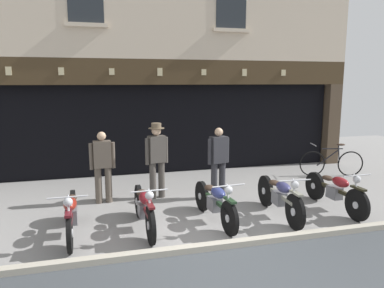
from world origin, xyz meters
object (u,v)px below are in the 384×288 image
object	(u,v)px
motorcycle_right	(335,190)
salesman_right	(218,160)
motorcycle_center_left	(144,207)
salesman_left	(103,164)
motorcycle_left	(71,213)
shopkeeper_center	(157,156)
advert_board_far	(252,108)
motorcycle_center	(215,201)
advert_board_near	(217,107)
motorcycle_center_right	(280,196)
leaning_bicycle	(332,162)

from	to	relation	value
motorcycle_right	salesman_right	bearing A→B (deg)	-34.77
motorcycle_center_left	salesman_left	size ratio (longest dim) A/B	1.22
motorcycle_left	shopkeeper_center	world-z (taller)	shopkeeper_center
salesman_right	salesman_left	bearing A→B (deg)	-20.33
shopkeeper_center	advert_board_far	size ratio (longest dim) A/B	1.78
salesman_right	advert_board_far	distance (m)	3.61
motorcycle_center	shopkeeper_center	distance (m)	2.05
motorcycle_left	salesman_right	world-z (taller)	salesman_right
motorcycle_center	advert_board_near	bearing A→B (deg)	-113.79
motorcycle_center_right	leaning_bicycle	bearing A→B (deg)	-137.08
shopkeeper_center	salesman_right	bearing A→B (deg)	151.67
motorcycle_left	leaning_bicycle	xyz separation A→B (m)	(7.02, 2.46, -0.03)
salesman_left	shopkeeper_center	distance (m)	1.22
motorcycle_center	advert_board_far	size ratio (longest dim) A/B	1.99
motorcycle_center_right	salesman_left	distance (m)	3.86
leaning_bicycle	shopkeeper_center	bearing A→B (deg)	113.15
salesman_right	leaning_bicycle	distance (m)	4.01
advert_board_near	salesman_right	bearing A→B (deg)	-108.05
motorcycle_center	salesman_right	bearing A→B (deg)	-115.91
shopkeeper_center	leaning_bicycle	bearing A→B (deg)	174.03
motorcycle_center_left	motorcycle_right	xyz separation A→B (m)	(4.05, 0.03, -0.01)
motorcycle_left	motorcycle_center_left	bearing A→B (deg)	177.30
motorcycle_center_right	shopkeeper_center	bearing A→B (deg)	-37.83
advert_board_far	leaning_bicycle	bearing A→B (deg)	-44.48
motorcycle_center	motorcycle_right	distance (m)	2.68
motorcycle_left	advert_board_near	bearing A→B (deg)	-134.79
motorcycle_center	salesman_left	world-z (taller)	salesman_left
salesman_left	salesman_right	distance (m)	2.62
motorcycle_center	motorcycle_right	bearing A→B (deg)	175.75
leaning_bicycle	motorcycle_left	bearing A→B (deg)	124.63
shopkeeper_center	advert_board_far	xyz separation A→B (m)	(3.45, 2.45, 0.88)
salesman_left	salesman_right	world-z (taller)	salesman_right
motorcycle_center	advert_board_near	xyz separation A→B (m)	(1.47, 4.23, 1.51)
motorcycle_center_right	advert_board_far	xyz separation A→B (m)	(1.29, 4.30, 1.44)
shopkeeper_center	motorcycle_center_left	bearing A→B (deg)	59.30
motorcycle_center_left	salesman_left	xyz separation A→B (m)	(-0.67, 1.77, 0.46)
salesman_right	motorcycle_center_right	bearing A→B (deg)	104.46
shopkeeper_center	leaning_bicycle	distance (m)	5.29
advert_board_near	leaning_bicycle	size ratio (longest dim) A/B	0.58
motorcycle_left	leaning_bicycle	bearing A→B (deg)	-161.02
motorcycle_center_left	shopkeeper_center	distance (m)	1.96
motorcycle_center	salesman_right	distance (m)	1.61
salesman_left	advert_board_far	xyz separation A→B (m)	(4.67, 2.47, 0.98)
motorcycle_left	motorcycle_center	size ratio (longest dim) A/B	0.99
advert_board_near	motorcycle_center_right	bearing A→B (deg)	-91.75
motorcycle_center_left	advert_board_near	size ratio (longest dim) A/B	1.92
motorcycle_right	advert_board_near	bearing A→B (deg)	-75.11
motorcycle_center_left	advert_board_far	distance (m)	6.00
motorcycle_center	salesman_left	xyz separation A→B (m)	(-2.04, 1.76, 0.47)
salesman_right	motorcycle_left	bearing A→B (deg)	10.34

